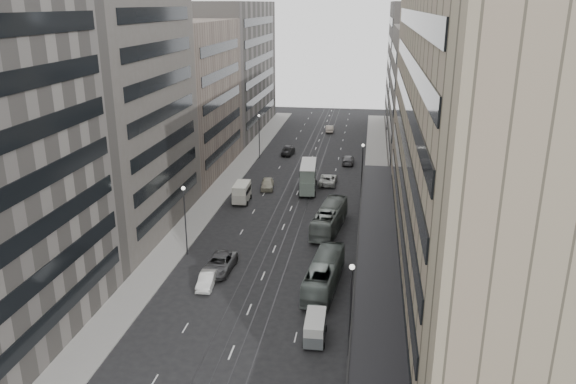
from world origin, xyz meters
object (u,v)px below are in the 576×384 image
Objects in this scene: panel_van at (242,192)px; sedan_2 at (220,264)px; sedan_1 at (207,280)px; bus_far at (329,218)px; vw_microbus at (315,327)px; double_decker at (308,176)px; bus_near at (324,273)px.

panel_van is 22.18m from sedan_2.
bus_far is at bearing 53.23° from sedan_1.
sedan_1 is (-11.95, 7.98, -0.50)m from vw_microbus.
bus_far reaches higher than panel_van.
double_decker is 11.17m from panel_van.
sedan_1 is 0.72× the size of sedan_2.
vw_microbus is (0.06, -9.54, -0.34)m from bus_near.
vw_microbus is 0.89× the size of panel_van.
sedan_1 is at bearing -86.82° from panel_van.
bus_near is at bearing 99.84° from bus_far.
sedan_2 is (2.58, -22.02, -0.74)m from panel_van.
sedan_1 is 3.62m from sedan_2.
bus_near is 2.73× the size of vw_microbus.
vw_microbus reaches higher than sedan_2.
panel_van is 25.73m from sedan_1.
bus_near is 1.36× the size of double_decker.
bus_far is at bearing -77.68° from double_decker.
sedan_2 is at bearing 58.35° from bus_far.
vw_microbus is at bearing 99.04° from bus_far.
bus_near reaches higher than sedan_1.
vw_microbus is at bearing -68.91° from panel_van.
bus_near is 0.98× the size of bus_far.
bus_near is at bearing -84.58° from double_decker.
panel_van is at bearing 111.83° from vw_microbus.
bus_far reaches higher than vw_microbus.
bus_near reaches higher than vw_microbus.
vw_microbus is at bearing -37.06° from sedan_1.
bus_far is 25.00m from vw_microbus.
bus_far is at bearing 90.61° from vw_microbus.
panel_van reaches higher than vw_microbus.
panel_van is (-14.11, 24.06, 0.02)m from bus_near.
sedan_1 is (-11.23, -17.00, -0.87)m from bus_far.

